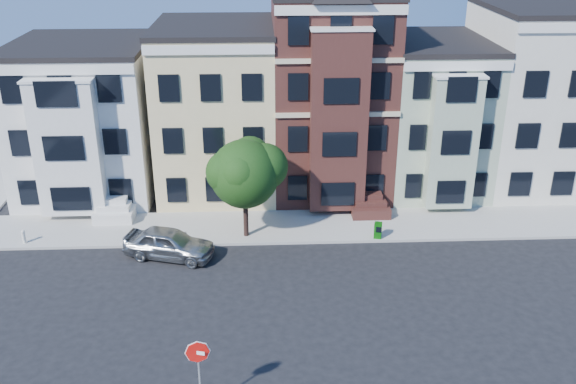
{
  "coord_description": "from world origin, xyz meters",
  "views": [
    {
      "loc": [
        -4.3,
        -24.26,
        16.34
      ],
      "look_at": [
        -3.08,
        3.44,
        4.2
      ],
      "focal_mm": 40.0,
      "sensor_mm": 36.0,
      "label": 1
    }
  ],
  "objects_px": {
    "street_tree": "(245,178)",
    "fire_hydrant": "(24,238)",
    "newspaper_box": "(378,230)",
    "stop_sign": "(199,371)",
    "parked_car": "(169,243)"
  },
  "relations": [
    {
      "from": "newspaper_box",
      "to": "stop_sign",
      "type": "relative_size",
      "value": 0.28
    },
    {
      "from": "stop_sign",
      "to": "street_tree",
      "type": "bearing_deg",
      "value": 99.37
    },
    {
      "from": "newspaper_box",
      "to": "stop_sign",
      "type": "distance_m",
      "value": 15.24
    },
    {
      "from": "parked_car",
      "to": "fire_hydrant",
      "type": "xyz_separation_m",
      "value": [
        -7.9,
        1.61,
        -0.34
      ]
    },
    {
      "from": "newspaper_box",
      "to": "fire_hydrant",
      "type": "height_order",
      "value": "newspaper_box"
    },
    {
      "from": "street_tree",
      "to": "newspaper_box",
      "type": "height_order",
      "value": "street_tree"
    },
    {
      "from": "newspaper_box",
      "to": "parked_car",
      "type": "bearing_deg",
      "value": -158.3
    },
    {
      "from": "parked_car",
      "to": "street_tree",
      "type": "bearing_deg",
      "value": -46.9
    },
    {
      "from": "street_tree",
      "to": "fire_hydrant",
      "type": "relative_size",
      "value": 11.2
    },
    {
      "from": "parked_car",
      "to": "newspaper_box",
      "type": "distance_m",
      "value": 11.09
    },
    {
      "from": "newspaper_box",
      "to": "fire_hydrant",
      "type": "relative_size",
      "value": 1.49
    },
    {
      "from": "parked_car",
      "to": "fire_hydrant",
      "type": "height_order",
      "value": "parked_car"
    },
    {
      "from": "newspaper_box",
      "to": "fire_hydrant",
      "type": "distance_m",
      "value": 18.91
    },
    {
      "from": "parked_car",
      "to": "stop_sign",
      "type": "relative_size",
      "value": 1.45
    },
    {
      "from": "street_tree",
      "to": "fire_hydrant",
      "type": "bearing_deg",
      "value": -178.22
    }
  ]
}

